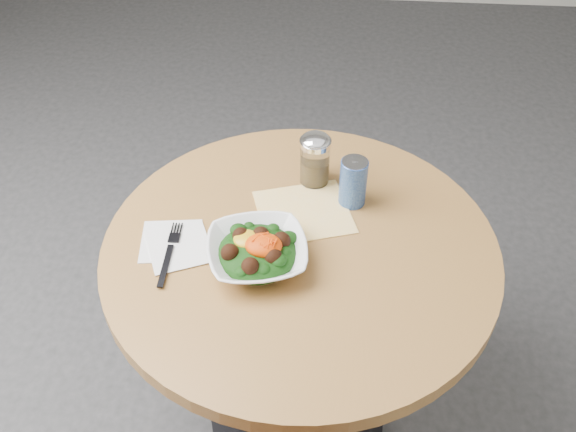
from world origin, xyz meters
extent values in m
plane|color=#2D2D30|center=(0.00, 0.00, 0.00)|extent=(6.00, 6.00, 0.00)
cylinder|color=black|center=(0.00, 0.00, 0.01)|extent=(0.52, 0.52, 0.03)
cylinder|color=black|center=(0.00, 0.00, 0.35)|extent=(0.10, 0.10, 0.71)
cylinder|color=#AC733E|center=(0.00, 0.00, 0.73)|extent=(0.90, 0.90, 0.04)
cube|color=orange|center=(0.00, 0.11, 0.75)|extent=(0.26, 0.25, 0.00)
cube|color=silver|center=(-0.29, -0.02, 0.75)|extent=(0.15, 0.15, 0.00)
cube|color=silver|center=(-0.27, -0.04, 0.75)|extent=(0.18, 0.18, 0.00)
imported|color=white|center=(-0.09, -0.06, 0.78)|extent=(0.26, 0.26, 0.05)
ellipsoid|color=black|center=(-0.09, -0.06, 0.78)|extent=(0.18, 0.18, 0.06)
ellipsoid|color=gold|center=(-0.12, -0.05, 0.80)|extent=(0.06, 0.06, 0.02)
ellipsoid|color=#EC5905|center=(-0.07, -0.07, 0.81)|extent=(0.08, 0.07, 0.04)
cube|color=black|center=(-0.29, -0.10, 0.76)|extent=(0.02, 0.13, 0.00)
cube|color=black|center=(-0.29, 0.00, 0.76)|extent=(0.03, 0.07, 0.00)
cylinder|color=silver|center=(0.02, 0.23, 0.81)|extent=(0.07, 0.07, 0.11)
cylinder|color=#997A47|center=(0.02, 0.23, 0.78)|extent=(0.06, 0.06, 0.06)
cylinder|color=white|center=(0.02, 0.23, 0.87)|extent=(0.08, 0.08, 0.01)
ellipsoid|color=white|center=(0.02, 0.23, 0.88)|extent=(0.07, 0.07, 0.03)
cylinder|color=navy|center=(0.11, 0.15, 0.81)|extent=(0.07, 0.07, 0.12)
cylinder|color=silver|center=(0.11, 0.15, 0.87)|extent=(0.06, 0.06, 0.00)
cube|color=silver|center=(0.11, 0.16, 0.87)|extent=(0.02, 0.02, 0.00)
camera|label=1|loc=(0.06, -1.02, 1.78)|focal=40.00mm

